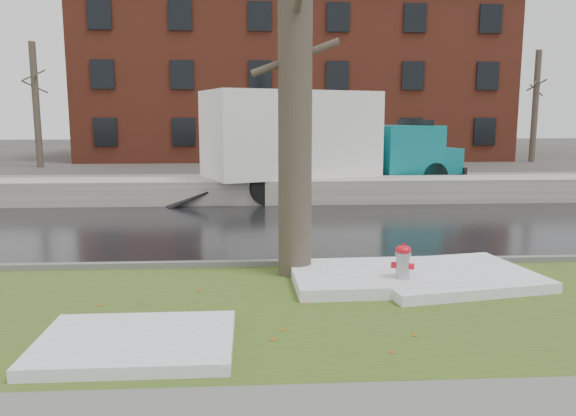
{
  "coord_description": "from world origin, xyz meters",
  "views": [
    {
      "loc": [
        -0.6,
        -8.66,
        2.65
      ],
      "look_at": [
        0.02,
        1.47,
        1.0
      ],
      "focal_mm": 35.0,
      "sensor_mm": 36.0,
      "label": 1
    }
  ],
  "objects": [
    {
      "name": "curb",
      "position": [
        0.0,
        1.0,
        0.07
      ],
      "size": [
        60.0,
        0.15,
        0.14
      ],
      "primitive_type": "cube",
      "color": "slate",
      "rests_on": "ground"
    },
    {
      "name": "worker",
      "position": [
        -1.48,
        9.2,
        1.67
      ],
      "size": [
        0.74,
        0.55,
        1.85
      ],
      "primitive_type": "imported",
      "rotation": [
        0.0,
        0.0,
        3.32
      ],
      "color": "black",
      "rests_on": "snowbank"
    },
    {
      "name": "fire_hydrant",
      "position": [
        1.65,
        -0.5,
        0.43
      ],
      "size": [
        0.36,
        0.34,
        0.72
      ],
      "rotation": [
        0.0,
        0.0,
        -0.38
      ],
      "color": "#9FA2A6",
      "rests_on": "verge"
    },
    {
      "name": "road",
      "position": [
        0.0,
        4.5,
        0.01
      ],
      "size": [
        60.0,
        7.0,
        0.03
      ],
      "primitive_type": "cube",
      "color": "black",
      "rests_on": "ground"
    },
    {
      "name": "snow_patch_near",
      "position": [
        2.53,
        -0.1,
        0.12
      ],
      "size": [
        2.92,
        2.44,
        0.16
      ],
      "primitive_type": "cube",
      "rotation": [
        0.0,
        0.0,
        0.18
      ],
      "color": "white",
      "rests_on": "verge"
    },
    {
      "name": "snow_patch_side",
      "position": [
        1.4,
        -0.1,
        0.13
      ],
      "size": [
        2.86,
        1.89,
        0.18
      ],
      "primitive_type": "cube",
      "rotation": [
        0.0,
        0.0,
        0.03
      ],
      "color": "white",
      "rests_on": "verge"
    },
    {
      "name": "ground",
      "position": [
        0.0,
        0.0,
        0.0
      ],
      "size": [
        120.0,
        120.0,
        0.0
      ],
      "primitive_type": "plane",
      "color": "#47423D",
      "rests_on": "ground"
    },
    {
      "name": "parking_lot",
      "position": [
        0.0,
        13.0,
        0.01
      ],
      "size": [
        60.0,
        9.0,
        0.03
      ],
      "primitive_type": "cube",
      "color": "slate",
      "rests_on": "ground"
    },
    {
      "name": "brick_building",
      "position": [
        2.0,
        30.0,
        5.0
      ],
      "size": [
        26.0,
        12.0,
        10.0
      ],
      "primitive_type": "cube",
      "color": "brown",
      "rests_on": "ground"
    },
    {
      "name": "snowbank",
      "position": [
        0.0,
        8.7,
        0.38
      ],
      "size": [
        60.0,
        1.6,
        0.75
      ],
      "primitive_type": "cube",
      "color": "#B8B4A9",
      "rests_on": "ground"
    },
    {
      "name": "bg_tree_center",
      "position": [
        -6.0,
        26.0,
        3.33
      ],
      "size": [
        1.4,
        1.62,
        6.5
      ],
      "color": "brown",
      "rests_on": "ground"
    },
    {
      "name": "verge",
      "position": [
        0.0,
        -1.25,
        0.02
      ],
      "size": [
        60.0,
        4.5,
        0.04
      ],
      "primitive_type": "cube",
      "color": "#35531B",
      "rests_on": "ground"
    },
    {
      "name": "bg_tree_left",
      "position": [
        -12.0,
        22.0,
        3.33
      ],
      "size": [
        1.4,
        1.62,
        6.5
      ],
      "color": "brown",
      "rests_on": "ground"
    },
    {
      "name": "bg_tree_right",
      "position": [
        16.0,
        24.0,
        3.33
      ],
      "size": [
        1.4,
        1.62,
        6.5
      ],
      "color": "brown",
      "rests_on": "ground"
    },
    {
      "name": "tree",
      "position": [
        0.07,
        0.48,
        3.51
      ],
      "size": [
        1.43,
        1.71,
        6.88
      ],
      "rotation": [
        0.0,
        0.0,
        -0.41
      ],
      "color": "brown",
      "rests_on": "verge"
    },
    {
      "name": "snow_patch_far",
      "position": [
        -1.96,
        -2.5,
        0.11
      ],
      "size": [
        2.21,
        1.61,
        0.14
      ],
      "primitive_type": "cube",
      "rotation": [
        0.0,
        0.0,
        0.01
      ],
      "color": "white",
      "rests_on": "verge"
    },
    {
      "name": "box_truck",
      "position": [
        1.64,
        9.93,
        1.83
      ],
      "size": [
        10.3,
        5.4,
        3.47
      ],
      "rotation": [
        0.0,
        0.0,
        0.37
      ],
      "color": "black",
      "rests_on": "ground"
    }
  ]
}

